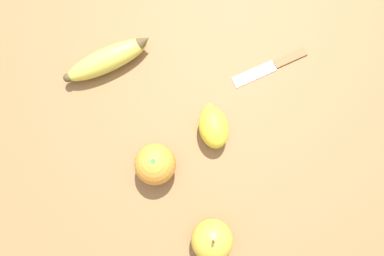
{
  "coord_description": "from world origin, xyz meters",
  "views": [
    {
      "loc": [
        -0.11,
        0.22,
        0.68
      ],
      "look_at": [
        -0.07,
        0.07,
        0.03
      ],
      "focal_mm": 35.0,
      "sensor_mm": 36.0,
      "label": 1
    }
  ],
  "objects_px": {
    "apple": "(212,240)",
    "lemon": "(213,127)",
    "banana": "(108,59)",
    "paring_knife": "(273,65)",
    "orange": "(155,164)"
  },
  "relations": [
    {
      "from": "apple",
      "to": "lemon",
      "type": "distance_m",
      "value": 0.2
    },
    {
      "from": "banana",
      "to": "apple",
      "type": "bearing_deg",
      "value": -86.28
    },
    {
      "from": "paring_knife",
      "to": "apple",
      "type": "bearing_deg",
      "value": 134.06
    },
    {
      "from": "banana",
      "to": "lemon",
      "type": "xyz_separation_m",
      "value": [
        -0.23,
        0.08,
        0.0
      ]
    },
    {
      "from": "banana",
      "to": "orange",
      "type": "xyz_separation_m",
      "value": [
        -0.14,
        0.17,
        0.01
      ]
    },
    {
      "from": "banana",
      "to": "paring_knife",
      "type": "height_order",
      "value": "banana"
    },
    {
      "from": "banana",
      "to": "lemon",
      "type": "distance_m",
      "value": 0.24
    },
    {
      "from": "orange",
      "to": "paring_knife",
      "type": "bearing_deg",
      "value": -123.92
    },
    {
      "from": "banana",
      "to": "lemon",
      "type": "height_order",
      "value": "lemon"
    },
    {
      "from": "orange",
      "to": "lemon",
      "type": "distance_m",
      "value": 0.12
    },
    {
      "from": "lemon",
      "to": "apple",
      "type": "bearing_deg",
      "value": 102.9
    },
    {
      "from": "orange",
      "to": "paring_knife",
      "type": "distance_m",
      "value": 0.3
    },
    {
      "from": "banana",
      "to": "paring_knife",
      "type": "relative_size",
      "value": 1.16
    },
    {
      "from": "orange",
      "to": "paring_knife",
      "type": "height_order",
      "value": "orange"
    },
    {
      "from": "paring_knife",
      "to": "orange",
      "type": "bearing_deg",
      "value": 106.68
    }
  ]
}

